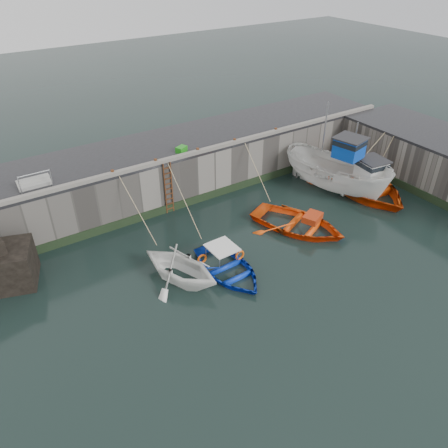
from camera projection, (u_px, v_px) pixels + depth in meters
ground at (309, 295)px, 19.95m from camera, size 120.00×120.00×0.00m
quay_back at (178, 165)px, 27.85m from camera, size 30.00×5.00×3.00m
road_back at (177, 142)px, 26.98m from camera, size 30.00×5.00×0.16m
kerb_back at (196, 152)px, 25.24m from camera, size 30.00×0.30×0.20m
algae_back at (199, 199)px, 26.77m from camera, size 30.00×0.08×0.50m
algae_right at (426, 196)px, 27.01m from camera, size 0.08×15.00×0.50m
ladder at (169, 188)px, 25.08m from camera, size 0.51×0.08×3.20m
boat_near_white at (181, 279)px, 20.86m from camera, size 4.95×5.26×2.21m
boat_near_white_rope at (144, 237)px, 23.77m from camera, size 0.04×4.21×3.10m
boat_near_blue at (228, 272)px, 21.32m from camera, size 3.31×4.55×0.92m
boat_near_blue_rope at (183, 228)px, 24.49m from camera, size 0.04×4.86×3.10m
boat_near_navy at (297, 228)px, 24.52m from camera, size 5.71×6.49×1.12m
boat_near_navy_rope at (255, 198)px, 27.32m from camera, size 0.04×3.99×3.10m
boat_far_white at (336, 174)px, 27.49m from camera, size 4.43×7.85×5.86m
boat_far_orange at (361, 184)px, 27.92m from camera, size 5.97×7.76×4.49m
fish_crate at (181, 149)px, 25.45m from camera, size 0.75×0.66×0.33m
railing at (34, 182)px, 21.96m from camera, size 1.60×1.05×1.00m
bollard_a at (113, 172)px, 23.01m from camera, size 0.18×0.18×0.28m
bollard_b at (156, 161)px, 24.14m from camera, size 0.18×0.18×0.28m
bollard_c at (198, 150)px, 25.38m from camera, size 0.18×0.18×0.28m
bollard_d at (235, 141)px, 26.56m from camera, size 0.18×0.18×0.28m
bollard_e at (276, 130)px, 28.02m from camera, size 0.18×0.18×0.28m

